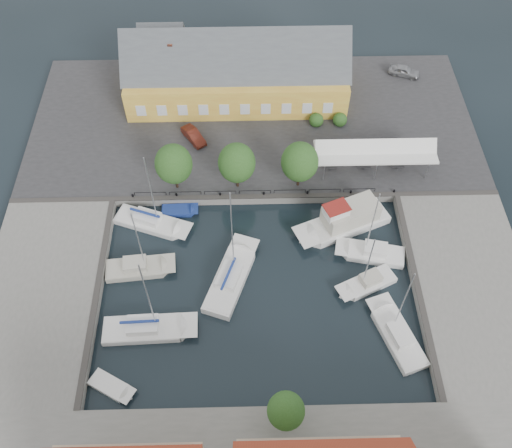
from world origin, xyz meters
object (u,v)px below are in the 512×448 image
(warehouse, at_px, (232,73))
(west_boat_d, at_px, (148,329))
(car_silver, at_px, (404,71))
(west_boat_a, at_px, (151,223))
(tent_canopy, at_px, (375,152))
(car_red, at_px, (194,136))
(trawler, at_px, (345,221))
(center_sailboat, at_px, (231,278))
(east_boat_c, at_px, (397,335))
(west_boat_b, at_px, (139,269))
(launch_nw, at_px, (179,211))
(east_boat_a, at_px, (371,254))
(east_boat_b, at_px, (367,284))
(launch_sw, at_px, (112,387))

(warehouse, bearing_deg, west_boat_d, -103.65)
(car_silver, distance_m, west_boat_a, 40.76)
(tent_canopy, xyz_separation_m, car_red, (-21.42, 5.26, -2.02))
(car_silver, bearing_deg, trawler, 176.73)
(trawler, bearing_deg, center_sailboat, -151.98)
(warehouse, bearing_deg, car_silver, 8.19)
(east_boat_c, distance_m, west_boat_d, 24.39)
(trawler, xyz_separation_m, west_boat_a, (-21.62, 0.74, -0.75))
(west_boat_b, relative_size, west_boat_d, 0.82)
(east_boat_c, bearing_deg, west_boat_d, 177.21)
(west_boat_a, height_order, launch_nw, west_boat_a)
(car_silver, bearing_deg, west_boat_d, 160.04)
(east_boat_a, relative_size, east_boat_b, 1.16)
(warehouse, bearing_deg, east_boat_a, -59.80)
(tent_canopy, xyz_separation_m, west_boat_d, (-24.90, -20.34, -3.41))
(launch_nw, bearing_deg, east_boat_a, -17.02)
(trawler, height_order, west_boat_a, west_boat_a)
(tent_canopy, height_order, launch_sw, tent_canopy)
(east_boat_b, bearing_deg, launch_nw, 152.99)
(east_boat_c, bearing_deg, car_silver, 79.16)
(car_silver, height_order, launch_nw, car_silver)
(trawler, bearing_deg, west_boat_d, -149.21)
(car_red, height_order, east_boat_c, east_boat_c)
(car_red, distance_m, trawler, 21.80)
(launch_nw, bearing_deg, west_boat_d, -98.37)
(car_red, xyz_separation_m, launch_sw, (-6.31, -31.34, -1.58))
(car_red, bearing_deg, car_silver, -11.29)
(warehouse, relative_size, west_boat_a, 2.44)
(car_silver, distance_m, center_sailboat, 39.74)
(car_silver, bearing_deg, tent_canopy, 178.50)
(launch_sw, bearing_deg, trawler, 37.50)
(east_boat_a, xyz_separation_m, west_boat_a, (-24.08, 4.67, 0.01))
(trawler, height_order, east_boat_b, east_boat_b)
(east_boat_a, xyz_separation_m, west_boat_b, (-24.85, -1.36, -0.00))
(car_silver, bearing_deg, launch_nw, 147.69)
(west_boat_d, xyz_separation_m, launch_sw, (-2.82, -5.74, -0.18))
(west_boat_b, bearing_deg, west_boat_d, -77.49)
(west_boat_a, relative_size, launch_sw, 2.48)
(warehouse, bearing_deg, west_boat_a, -113.40)
(car_red, bearing_deg, trawler, -71.50)
(warehouse, distance_m, east_boat_b, 32.90)
(warehouse, height_order, launch_nw, warehouse)
(west_boat_d, distance_m, launch_nw, 15.09)
(east_boat_a, height_order, launch_sw, east_boat_a)
(east_boat_c, height_order, launch_nw, east_boat_c)
(trawler, bearing_deg, car_silver, 66.46)
(car_red, height_order, center_sailboat, center_sailboat)
(west_boat_b, bearing_deg, warehouse, 69.95)
(east_boat_c, relative_size, launch_nw, 2.53)
(center_sailboat, relative_size, west_boat_b, 1.33)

